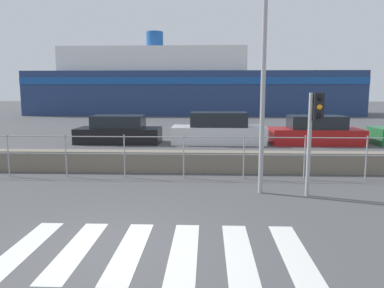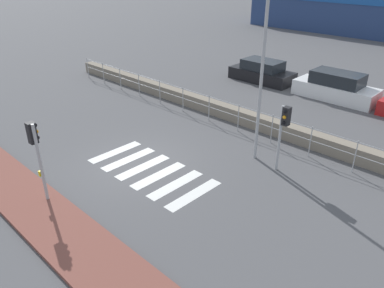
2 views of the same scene
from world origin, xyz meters
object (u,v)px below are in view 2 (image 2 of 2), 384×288
object	(u,v)px
streetlamp	(261,57)
parked_car_white	(336,88)
traffic_light_far	(284,125)
traffic_light_near	(36,146)
parked_car_black	(262,72)

from	to	relation	value
streetlamp	parked_car_white	world-z (taller)	streetlamp
traffic_light_far	parked_car_white	size ratio (longest dim) A/B	0.56
traffic_light_near	streetlamp	distance (m)	8.04
streetlamp	traffic_light_near	bearing A→B (deg)	-114.64
traffic_light_near	traffic_light_far	size ratio (longest dim) A/B	1.09
traffic_light_near	parked_car_black	bearing A→B (deg)	98.99
traffic_light_far	streetlamp	distance (m)	2.53
parked_car_black	traffic_light_far	bearing A→B (deg)	-52.47
traffic_light_near	parked_car_black	size ratio (longest dim) A/B	0.67
parked_car_black	streetlamp	bearing A→B (deg)	-57.52
parked_car_black	parked_car_white	size ratio (longest dim) A/B	0.91
parked_car_black	traffic_light_near	bearing A→B (deg)	-81.01
traffic_light_far	parked_car_black	distance (m)	11.63
traffic_light_far	parked_car_white	xyz separation A→B (m)	(-2.07, 9.17, -1.23)
streetlamp	parked_car_black	bearing A→B (deg)	122.48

